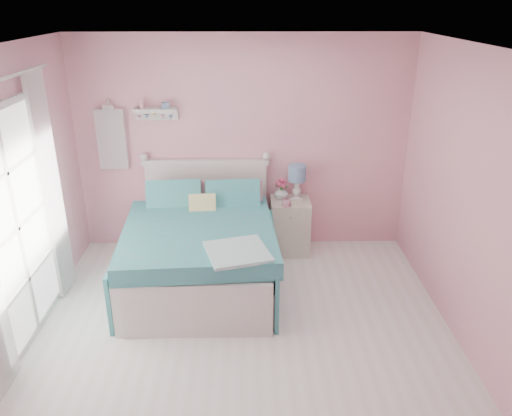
{
  "coord_description": "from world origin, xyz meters",
  "views": [
    {
      "loc": [
        0.06,
        -3.58,
        2.95
      ],
      "look_at": [
        0.14,
        1.2,
        0.92
      ],
      "focal_mm": 35.0,
      "sensor_mm": 36.0,
      "label": 1
    }
  ],
  "objects_px": {
    "vase": "(281,192)",
    "teacup": "(286,202)",
    "table_lamp": "(297,176)",
    "nightstand": "(290,226)",
    "bed": "(201,251)"
  },
  "relations": [
    {
      "from": "vase",
      "to": "teacup",
      "type": "bearing_deg",
      "value": -77.98
    },
    {
      "from": "table_lamp",
      "to": "teacup",
      "type": "height_order",
      "value": "table_lamp"
    },
    {
      "from": "nightstand",
      "to": "table_lamp",
      "type": "relative_size",
      "value": 1.6
    },
    {
      "from": "nightstand",
      "to": "teacup",
      "type": "bearing_deg",
      "value": -110.5
    },
    {
      "from": "nightstand",
      "to": "vase",
      "type": "relative_size",
      "value": 4.02
    },
    {
      "from": "bed",
      "to": "table_lamp",
      "type": "relative_size",
      "value": 4.73
    },
    {
      "from": "bed",
      "to": "table_lamp",
      "type": "distance_m",
      "value": 1.48
    },
    {
      "from": "bed",
      "to": "nightstand",
      "type": "relative_size",
      "value": 2.96
    },
    {
      "from": "bed",
      "to": "teacup",
      "type": "xyz_separation_m",
      "value": [
        0.96,
        0.57,
        0.33
      ]
    },
    {
      "from": "vase",
      "to": "teacup",
      "type": "relative_size",
      "value": 1.5
    },
    {
      "from": "nightstand",
      "to": "teacup",
      "type": "xyz_separation_m",
      "value": [
        -0.06,
        -0.17,
        0.38
      ]
    },
    {
      "from": "teacup",
      "to": "table_lamp",
      "type": "bearing_deg",
      "value": 58.51
    },
    {
      "from": "bed",
      "to": "vase",
      "type": "relative_size",
      "value": 11.9
    },
    {
      "from": "bed",
      "to": "nightstand",
      "type": "xyz_separation_m",
      "value": [
        1.03,
        0.74,
        -0.05
      ]
    },
    {
      "from": "bed",
      "to": "table_lamp",
      "type": "height_order",
      "value": "bed"
    }
  ]
}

